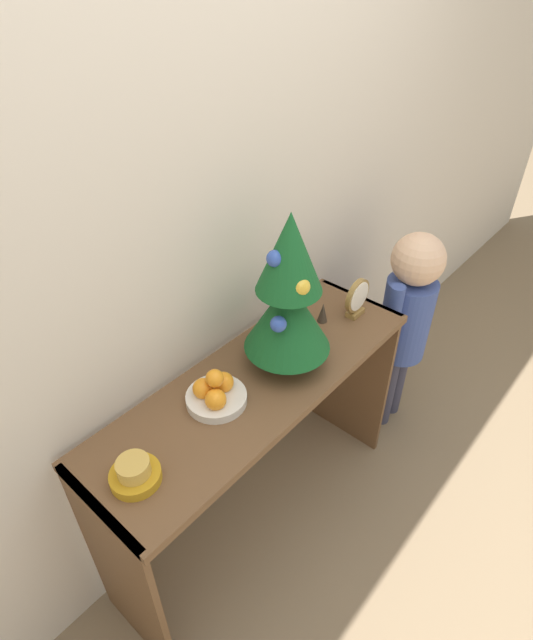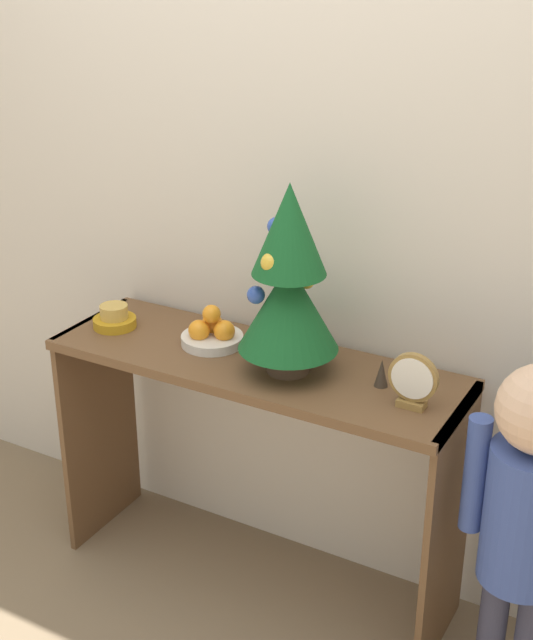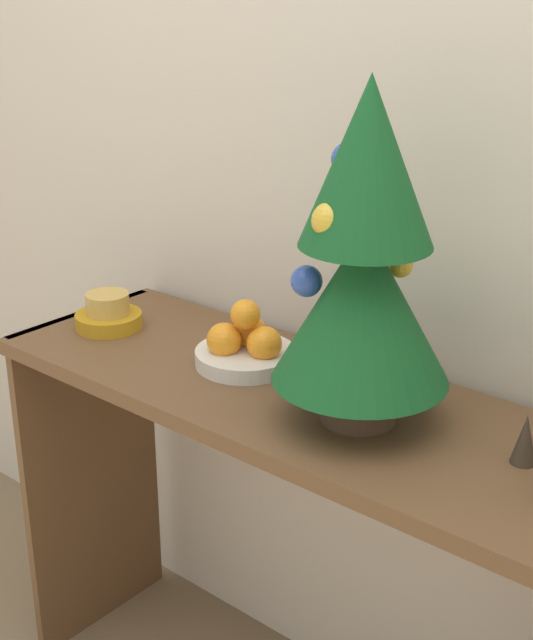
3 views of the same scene
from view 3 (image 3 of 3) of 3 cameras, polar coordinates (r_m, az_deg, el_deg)
The scene contains 6 objects.
back_wall at distance 1.62m, azimuth 8.43°, elevation 12.90°, with size 7.00×0.05×2.50m, color beige.
console_table at distance 1.64m, azimuth 2.51°, elevation -10.54°, with size 1.26×0.41×0.80m.
mini_tree at distance 1.37m, azimuth 6.25°, elevation 3.82°, with size 0.29×0.29×0.55m.
fruit_bowl at distance 1.66m, azimuth -1.33°, elevation -1.67°, with size 0.19×0.19×0.13m.
singing_bowl at distance 1.86m, azimuth -10.09°, elevation 0.37°, with size 0.14×0.14×0.07m.
figurine at distance 1.38m, azimuth 16.22°, elevation -7.32°, with size 0.04×0.04×0.08m.
Camera 3 is at (0.84, -0.91, 1.48)m, focal length 50.00 mm.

